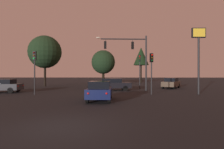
{
  "coord_description": "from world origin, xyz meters",
  "views": [
    {
      "loc": [
        2.13,
        -7.21,
        2.07
      ],
      "look_at": [
        1.89,
        14.42,
        2.03
      ],
      "focal_mm": 29.91,
      "sensor_mm": 36.0,
      "label": 1
    }
  ],
  "objects_px": {
    "tree_left_far": "(103,62)",
    "tree_center_horizon": "(141,56)",
    "traffic_signal_mast_arm": "(132,52)",
    "car_far_lane": "(171,83)",
    "car_nearside_lane": "(100,90)",
    "store_sign_illuminated": "(199,46)",
    "traffic_light_median": "(35,64)",
    "tree_behind_sign": "(45,52)",
    "traffic_light_corner_left": "(152,65)",
    "car_crossing_right": "(3,86)",
    "traffic_light_corner_right": "(140,65)",
    "car_crossing_left": "(112,84)"
  },
  "relations": [
    {
      "from": "tree_left_far",
      "to": "tree_center_horizon",
      "type": "relative_size",
      "value": 0.81
    },
    {
      "from": "traffic_signal_mast_arm",
      "to": "car_far_lane",
      "type": "distance_m",
      "value": 8.69
    },
    {
      "from": "car_nearside_lane",
      "to": "store_sign_illuminated",
      "type": "height_order",
      "value": "store_sign_illuminated"
    },
    {
      "from": "traffic_light_median",
      "to": "tree_behind_sign",
      "type": "distance_m",
      "value": 13.5
    },
    {
      "from": "traffic_light_corner_left",
      "to": "car_far_lane",
      "type": "distance_m",
      "value": 9.93
    },
    {
      "from": "car_nearside_lane",
      "to": "tree_center_horizon",
      "type": "distance_m",
      "value": 30.93
    },
    {
      "from": "traffic_signal_mast_arm",
      "to": "car_crossing_right",
      "type": "bearing_deg",
      "value": -171.59
    },
    {
      "from": "traffic_light_corner_left",
      "to": "traffic_light_corner_right",
      "type": "height_order",
      "value": "traffic_light_corner_right"
    },
    {
      "from": "tree_center_horizon",
      "to": "traffic_light_corner_right",
      "type": "bearing_deg",
      "value": -98.81
    },
    {
      "from": "car_crossing_left",
      "to": "tree_left_far",
      "type": "distance_m",
      "value": 13.89
    },
    {
      "from": "car_far_lane",
      "to": "store_sign_illuminated",
      "type": "xyz_separation_m",
      "value": [
        0.27,
        -8.27,
        4.2
      ]
    },
    {
      "from": "traffic_light_corner_left",
      "to": "car_far_lane",
      "type": "relative_size",
      "value": 0.88
    },
    {
      "from": "traffic_signal_mast_arm",
      "to": "car_crossing_left",
      "type": "relative_size",
      "value": 1.42
    },
    {
      "from": "traffic_light_corner_left",
      "to": "car_nearside_lane",
      "type": "height_order",
      "value": "traffic_light_corner_left"
    },
    {
      "from": "car_far_lane",
      "to": "tree_left_far",
      "type": "distance_m",
      "value": 14.69
    },
    {
      "from": "tree_behind_sign",
      "to": "tree_center_horizon",
      "type": "xyz_separation_m",
      "value": [
        18.01,
        12.84,
        0.48
      ]
    },
    {
      "from": "car_nearside_lane",
      "to": "tree_center_horizon",
      "type": "relative_size",
      "value": 0.48
    },
    {
      "from": "traffic_light_corner_left",
      "to": "car_crossing_right",
      "type": "xyz_separation_m",
      "value": [
        -16.28,
        1.76,
        -2.17
      ]
    },
    {
      "from": "store_sign_illuminated",
      "to": "traffic_light_corner_left",
      "type": "bearing_deg",
      "value": -177.08
    },
    {
      "from": "car_crossing_right",
      "to": "store_sign_illuminated",
      "type": "distance_m",
      "value": 21.61
    },
    {
      "from": "tree_left_far",
      "to": "car_crossing_left",
      "type": "bearing_deg",
      "value": -81.72
    },
    {
      "from": "car_far_lane",
      "to": "car_crossing_right",
      "type": "bearing_deg",
      "value": -162.05
    },
    {
      "from": "tree_behind_sign",
      "to": "car_far_lane",
      "type": "bearing_deg",
      "value": -10.6
    },
    {
      "from": "car_crossing_left",
      "to": "tree_behind_sign",
      "type": "distance_m",
      "value": 14.52
    },
    {
      "from": "car_nearside_lane",
      "to": "traffic_signal_mast_arm",
      "type": "bearing_deg",
      "value": 68.5
    },
    {
      "from": "traffic_light_corner_right",
      "to": "car_crossing_left",
      "type": "relative_size",
      "value": 0.98
    },
    {
      "from": "store_sign_illuminated",
      "to": "car_far_lane",
      "type": "bearing_deg",
      "value": 91.84
    },
    {
      "from": "traffic_light_corner_left",
      "to": "traffic_light_corner_right",
      "type": "distance_m",
      "value": 6.56
    },
    {
      "from": "car_crossing_right",
      "to": "tree_center_horizon",
      "type": "relative_size",
      "value": 0.49
    },
    {
      "from": "traffic_light_median",
      "to": "tree_left_far",
      "type": "height_order",
      "value": "tree_left_far"
    },
    {
      "from": "traffic_light_median",
      "to": "store_sign_illuminated",
      "type": "height_order",
      "value": "store_sign_illuminated"
    },
    {
      "from": "traffic_light_corner_left",
      "to": "car_crossing_left",
      "type": "xyz_separation_m",
      "value": [
        -4.02,
        4.81,
        -2.17
      ]
    },
    {
      "from": "car_crossing_right",
      "to": "tree_behind_sign",
      "type": "distance_m",
      "value": 11.67
    },
    {
      "from": "traffic_light_corner_left",
      "to": "store_sign_illuminated",
      "type": "xyz_separation_m",
      "value": [
        4.87,
        0.25,
        2.03
      ]
    },
    {
      "from": "car_nearside_lane",
      "to": "traffic_light_corner_left",
      "type": "bearing_deg",
      "value": 41.9
    },
    {
      "from": "car_crossing_left",
      "to": "tree_center_horizon",
      "type": "distance_m",
      "value": 22.04
    },
    {
      "from": "traffic_light_median",
      "to": "car_nearside_lane",
      "type": "bearing_deg",
      "value": -30.07
    },
    {
      "from": "traffic_light_corner_right",
      "to": "tree_center_horizon",
      "type": "height_order",
      "value": "tree_center_horizon"
    },
    {
      "from": "traffic_light_corner_right",
      "to": "tree_center_horizon",
      "type": "distance_m",
      "value": 19.02
    },
    {
      "from": "traffic_light_median",
      "to": "tree_left_far",
      "type": "xyz_separation_m",
      "value": [
        5.79,
        18.5,
        1.36
      ]
    },
    {
      "from": "car_far_lane",
      "to": "store_sign_illuminated",
      "type": "bearing_deg",
      "value": -88.16
    },
    {
      "from": "traffic_light_median",
      "to": "tree_behind_sign",
      "type": "height_order",
      "value": "tree_behind_sign"
    },
    {
      "from": "traffic_light_corner_right",
      "to": "car_nearside_lane",
      "type": "height_order",
      "value": "traffic_light_corner_right"
    },
    {
      "from": "traffic_light_corner_left",
      "to": "traffic_light_corner_right",
      "type": "relative_size",
      "value": 0.89
    },
    {
      "from": "traffic_signal_mast_arm",
      "to": "traffic_light_corner_left",
      "type": "relative_size",
      "value": 1.62
    },
    {
      "from": "car_far_lane",
      "to": "store_sign_illuminated",
      "type": "height_order",
      "value": "store_sign_illuminated"
    },
    {
      "from": "traffic_signal_mast_arm",
      "to": "car_far_lane",
      "type": "height_order",
      "value": "traffic_signal_mast_arm"
    },
    {
      "from": "traffic_light_corner_right",
      "to": "car_crossing_right",
      "type": "xyz_separation_m",
      "value": [
        -15.99,
        -4.79,
        -2.51
      ]
    },
    {
      "from": "traffic_light_corner_right",
      "to": "car_nearside_lane",
      "type": "relative_size",
      "value": 1.15
    },
    {
      "from": "car_nearside_lane",
      "to": "car_crossing_left",
      "type": "height_order",
      "value": "same"
    }
  ]
}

